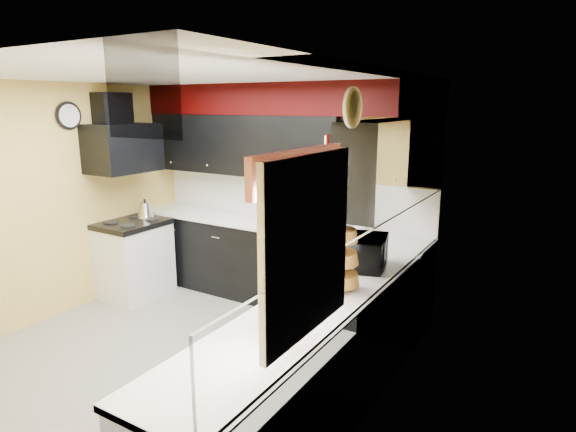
% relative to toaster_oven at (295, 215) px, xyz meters
% --- Properties ---
extents(ground, '(3.60, 3.60, 0.00)m').
position_rel_toaster_oven_xyz_m(ground, '(-0.35, -1.43, -1.09)').
color(ground, gray).
rests_on(ground, ground).
extents(wall_back, '(3.60, 0.06, 2.50)m').
position_rel_toaster_oven_xyz_m(wall_back, '(-0.35, 0.37, 0.16)').
color(wall_back, '#E0C666').
rests_on(wall_back, ground).
extents(wall_right, '(0.06, 3.60, 2.50)m').
position_rel_toaster_oven_xyz_m(wall_right, '(1.45, -1.43, 0.16)').
color(wall_right, '#E0C666').
rests_on(wall_right, ground).
extents(wall_left, '(0.06, 3.60, 2.50)m').
position_rel_toaster_oven_xyz_m(wall_left, '(-2.15, -1.43, 0.16)').
color(wall_left, '#E0C666').
rests_on(wall_left, ground).
extents(ceiling, '(3.60, 3.60, 0.06)m').
position_rel_toaster_oven_xyz_m(ceiling, '(-0.35, -1.43, 1.41)').
color(ceiling, white).
rests_on(ceiling, wall_back).
extents(cab_back, '(3.60, 0.60, 0.90)m').
position_rel_toaster_oven_xyz_m(cab_back, '(-0.35, 0.07, -0.64)').
color(cab_back, black).
rests_on(cab_back, ground).
extents(cab_right, '(0.60, 3.00, 0.90)m').
position_rel_toaster_oven_xyz_m(cab_right, '(1.15, -1.73, -0.64)').
color(cab_right, black).
rests_on(cab_right, ground).
extents(counter_back, '(3.62, 0.64, 0.04)m').
position_rel_toaster_oven_xyz_m(counter_back, '(-0.35, 0.07, -0.17)').
color(counter_back, white).
rests_on(counter_back, cab_back).
extents(counter_right, '(0.64, 3.02, 0.04)m').
position_rel_toaster_oven_xyz_m(counter_right, '(1.15, -1.73, -0.17)').
color(counter_right, white).
rests_on(counter_right, cab_right).
extents(splash_back, '(3.60, 0.02, 0.50)m').
position_rel_toaster_oven_xyz_m(splash_back, '(-0.35, 0.36, 0.10)').
color(splash_back, white).
rests_on(splash_back, counter_back).
extents(splash_right, '(0.02, 3.60, 0.50)m').
position_rel_toaster_oven_xyz_m(splash_right, '(1.44, -1.43, 0.10)').
color(splash_right, white).
rests_on(splash_right, counter_right).
extents(upper_back, '(2.60, 0.35, 0.70)m').
position_rel_toaster_oven_xyz_m(upper_back, '(-0.85, 0.20, 0.71)').
color(upper_back, black).
rests_on(upper_back, wall_back).
extents(upper_right, '(0.35, 1.80, 0.70)m').
position_rel_toaster_oven_xyz_m(upper_right, '(1.28, -0.53, 0.71)').
color(upper_right, black).
rests_on(upper_right, wall_right).
extents(soffit_back, '(3.60, 0.36, 0.35)m').
position_rel_toaster_oven_xyz_m(soffit_back, '(-0.35, 0.19, 1.24)').
color(soffit_back, black).
rests_on(soffit_back, wall_back).
extents(soffit_right, '(0.36, 3.24, 0.35)m').
position_rel_toaster_oven_xyz_m(soffit_right, '(1.27, -1.61, 1.24)').
color(soffit_right, black).
rests_on(soffit_right, wall_right).
extents(stove, '(0.60, 0.75, 0.86)m').
position_rel_toaster_oven_xyz_m(stove, '(-1.85, -0.68, -0.66)').
color(stove, white).
rests_on(stove, ground).
extents(cooktop, '(0.62, 0.77, 0.06)m').
position_rel_toaster_oven_xyz_m(cooktop, '(-1.85, -0.68, -0.20)').
color(cooktop, black).
rests_on(cooktop, stove).
extents(hood, '(0.50, 0.78, 0.55)m').
position_rel_toaster_oven_xyz_m(hood, '(-1.90, -0.68, 0.69)').
color(hood, black).
rests_on(hood, wall_left).
extents(hood_duct, '(0.24, 0.40, 0.40)m').
position_rel_toaster_oven_xyz_m(hood_duct, '(-2.03, -0.68, 1.11)').
color(hood_duct, black).
rests_on(hood_duct, wall_left).
extents(window, '(0.03, 0.86, 0.96)m').
position_rel_toaster_oven_xyz_m(window, '(1.44, -2.33, 0.46)').
color(window, white).
rests_on(window, wall_right).
extents(valance, '(0.04, 0.88, 0.20)m').
position_rel_toaster_oven_xyz_m(valance, '(1.38, -2.33, 0.86)').
color(valance, red).
rests_on(valance, wall_right).
extents(pan_top, '(0.03, 0.22, 0.40)m').
position_rel_toaster_oven_xyz_m(pan_top, '(0.47, 0.12, 0.91)').
color(pan_top, black).
rests_on(pan_top, upper_back).
extents(pan_mid, '(0.03, 0.28, 0.46)m').
position_rel_toaster_oven_xyz_m(pan_mid, '(0.47, -0.01, 0.66)').
color(pan_mid, black).
rests_on(pan_mid, upper_back).
extents(pan_low, '(0.03, 0.24, 0.42)m').
position_rel_toaster_oven_xyz_m(pan_low, '(0.47, 0.25, 0.63)').
color(pan_low, black).
rests_on(pan_low, upper_back).
extents(cut_board, '(0.03, 0.26, 0.35)m').
position_rel_toaster_oven_xyz_m(cut_board, '(0.48, -0.13, 0.71)').
color(cut_board, white).
rests_on(cut_board, upper_back).
extents(baskets, '(0.27, 0.27, 0.50)m').
position_rel_toaster_oven_xyz_m(baskets, '(1.17, -1.38, 0.09)').
color(baskets, brown).
rests_on(baskets, upper_right).
extents(clock, '(0.03, 0.30, 0.30)m').
position_rel_toaster_oven_xyz_m(clock, '(-2.12, -1.18, 1.06)').
color(clock, black).
rests_on(clock, wall_left).
extents(deco_plate, '(0.03, 0.24, 0.24)m').
position_rel_toaster_oven_xyz_m(deco_plate, '(1.42, -1.78, 1.16)').
color(deco_plate, white).
rests_on(deco_plate, wall_right).
extents(toaster_oven, '(0.61, 0.55, 0.29)m').
position_rel_toaster_oven_xyz_m(toaster_oven, '(0.00, 0.00, 0.00)').
color(toaster_oven, black).
rests_on(toaster_oven, counter_back).
extents(microwave, '(0.42, 0.53, 0.26)m').
position_rel_toaster_oven_xyz_m(microwave, '(1.16, -0.82, -0.02)').
color(microwave, black).
rests_on(microwave, counter_right).
extents(utensil_crock, '(0.16, 0.16, 0.16)m').
position_rel_toaster_oven_xyz_m(utensil_crock, '(0.72, 0.11, -0.07)').
color(utensil_crock, silver).
rests_on(utensil_crock, counter_back).
extents(knife_block, '(0.11, 0.15, 0.24)m').
position_rel_toaster_oven_xyz_m(knife_block, '(0.48, 0.09, -0.03)').
color(knife_block, black).
rests_on(knife_block, counter_back).
extents(kettle, '(0.22, 0.22, 0.18)m').
position_rel_toaster_oven_xyz_m(kettle, '(-1.88, -0.43, -0.08)').
color(kettle, '#B0B1B5').
rests_on(kettle, cooktop).
extents(dispenser_a, '(0.17, 0.17, 0.39)m').
position_rel_toaster_oven_xyz_m(dispenser_a, '(1.17, -2.18, 0.05)').
color(dispenser_a, maroon).
rests_on(dispenser_a, counter_right).
extents(dispenser_b, '(0.19, 0.19, 0.41)m').
position_rel_toaster_oven_xyz_m(dispenser_b, '(1.22, -2.26, 0.06)').
color(dispenser_b, '#5A0207').
rests_on(dispenser_b, counter_right).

